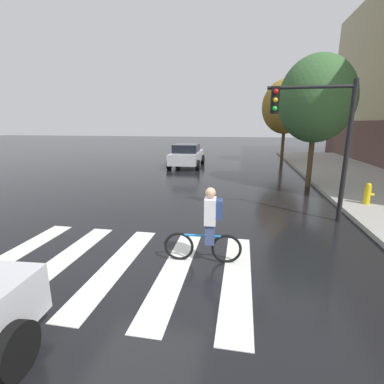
# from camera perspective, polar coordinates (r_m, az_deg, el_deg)

# --- Properties ---
(ground_plane) EXTENTS (120.00, 120.00, 0.00)m
(ground_plane) POSITION_cam_1_polar(r_m,az_deg,el_deg) (6.19, -10.26, -15.11)
(ground_plane) COLOR black
(crosswalk_stripes) EXTENTS (5.70, 3.77, 0.01)m
(crosswalk_stripes) POSITION_cam_1_polar(r_m,az_deg,el_deg) (6.40, -15.26, -14.33)
(crosswalk_stripes) COLOR silver
(crosswalk_stripes) RESTS_ON ground
(sedan_mid) EXTENTS (2.28, 4.66, 1.59)m
(sedan_mid) POSITION_cam_1_polar(r_m,az_deg,el_deg) (19.73, -1.07, 7.60)
(sedan_mid) COLOR #B7B7BC
(sedan_mid) RESTS_ON ground
(cyclist) EXTENTS (1.71, 0.37, 1.69)m
(cyclist) POSITION_cam_1_polar(r_m,az_deg,el_deg) (6.01, 3.41, -6.95)
(cyclist) COLOR black
(cyclist) RESTS_ON ground
(traffic_light_near) EXTENTS (2.47, 0.28, 4.20)m
(traffic_light_near) POSITION_cam_1_polar(r_m,az_deg,el_deg) (9.20, 24.77, 11.91)
(traffic_light_near) COLOR black
(traffic_light_near) RESTS_ON ground
(fire_hydrant) EXTENTS (0.33, 0.22, 0.78)m
(fire_hydrant) POSITION_cam_1_polar(r_m,az_deg,el_deg) (11.78, 32.38, -0.30)
(fire_hydrant) COLOR gold
(fire_hydrant) RESTS_ON sidewalk
(street_tree_near) EXTENTS (3.36, 3.36, 5.98)m
(street_tree_near) POSITION_cam_1_polar(r_m,az_deg,el_deg) (14.35, 24.21, 16.96)
(street_tree_near) COLOR #4C3823
(street_tree_near) RESTS_ON ground
(street_tree_mid) EXTENTS (3.51, 3.51, 6.24)m
(street_tree_mid) POSITION_cam_1_polar(r_m,az_deg,el_deg) (23.11, 18.69, 16.26)
(street_tree_mid) COLOR #4C3823
(street_tree_mid) RESTS_ON ground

